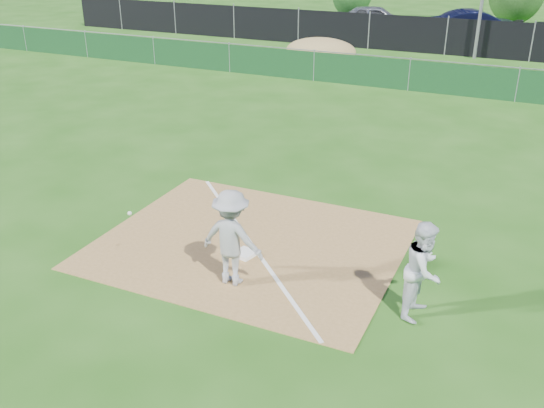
{
  "coord_description": "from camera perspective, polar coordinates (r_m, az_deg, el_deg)",
  "views": [
    {
      "loc": [
        4.97,
        -8.79,
        5.97
      ],
      "look_at": [
        0.48,
        1.0,
        1.0
      ],
      "focal_mm": 40.0,
      "sensor_mm": 36.0,
      "label": 1
    }
  ],
  "objects": [
    {
      "name": "runner",
      "position": [
        10.25,
        14.11,
        -6.02
      ],
      "size": [
        0.75,
        0.91,
        1.71
      ],
      "primitive_type": "imported",
      "rotation": [
        0.0,
        0.0,
        1.44
      ],
      "color": "silver",
      "rests_on": "ground"
    },
    {
      "name": "first_base",
      "position": [
        12.03,
        -2.58,
        -4.69
      ],
      "size": [
        0.46,
        0.46,
        0.08
      ],
      "primitive_type": "cube",
      "rotation": [
        0.0,
        0.0,
        -0.25
      ],
      "color": "white",
      "rests_on": "infield_dirt"
    },
    {
      "name": "car_left",
      "position": [
        38.6,
        9.72,
        16.79
      ],
      "size": [
        5.14,
        3.11,
        1.64
      ],
      "primitive_type": "imported",
      "rotation": [
        0.0,
        0.0,
        1.83
      ],
      "color": "#A8ABB0",
      "rests_on": "parking_lot"
    },
    {
      "name": "black_fence",
      "position": [
        32.57,
        16.09,
        14.9
      ],
      "size": [
        46.0,
        0.04,
        1.8
      ],
      "primitive_type": "cube",
      "color": "black",
      "rests_on": "ground"
    },
    {
      "name": "infield_dirt",
      "position": [
        12.49,
        -2.02,
        -3.74
      ],
      "size": [
        6.0,
        5.0,
        0.02
      ],
      "primitive_type": "cube",
      "color": "olive",
      "rests_on": "ground"
    },
    {
      "name": "parking_lot",
      "position": [
        37.6,
        17.28,
        14.58
      ],
      "size": [
        46.0,
        9.0,
        0.01
      ],
      "primitive_type": "cube",
      "color": "black",
      "rests_on": "ground"
    },
    {
      "name": "ground",
      "position": [
        20.33,
        9.45,
        7.36
      ],
      "size": [
        90.0,
        90.0,
        0.0
      ],
      "primitive_type": "plane",
      "color": "#1E4F11",
      "rests_on": "ground"
    },
    {
      "name": "car_mid",
      "position": [
        37.27,
        18.73,
        15.62
      ],
      "size": [
        5.32,
        3.61,
        1.66
      ],
      "primitive_type": "imported",
      "rotation": [
        0.0,
        0.0,
        1.98
      ],
      "color": "black",
      "rests_on": "parking_lot"
    },
    {
      "name": "green_fence",
      "position": [
        24.89,
        12.78,
        11.72
      ],
      "size": [
        44.0,
        0.05,
        1.2
      ],
      "primitive_type": "cube",
      "color": "#0E3617",
      "rests_on": "ground"
    },
    {
      "name": "play_at_first",
      "position": [
        10.78,
        -3.82,
        -3.2
      ],
      "size": [
        2.56,
        0.71,
        1.81
      ],
      "color": "#A5A5A7",
      "rests_on": "infield_dirt"
    },
    {
      "name": "foul_line",
      "position": [
        12.49,
        -2.02,
        -3.68
      ],
      "size": [
        5.01,
        5.01,
        0.01
      ],
      "primitive_type": "cube",
      "rotation": [
        0.0,
        0.0,
        0.79
      ],
      "color": "white",
      "rests_on": "infield_dirt"
    },
    {
      "name": "dirt_mound",
      "position": [
        29.55,
        4.62,
        14.2
      ],
      "size": [
        3.38,
        2.6,
        1.17
      ],
      "primitive_type": "ellipsoid",
      "color": "olive",
      "rests_on": "ground"
    }
  ]
}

